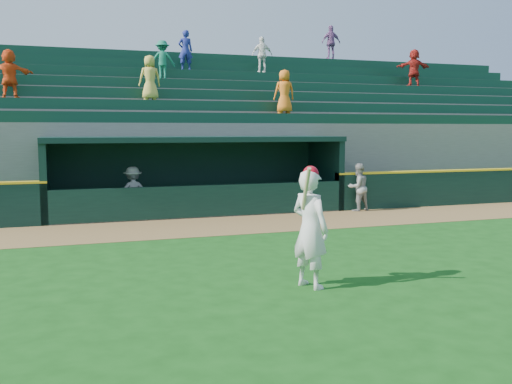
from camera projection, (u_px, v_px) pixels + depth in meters
ground at (282, 265)px, 11.33m from camera, size 120.00×120.00×0.00m
warning_track at (218, 226)px, 15.94m from camera, size 40.00×3.00×0.01m
dugout_player_front at (358, 187)px, 18.80m from camera, size 0.85×0.71×1.57m
dugout_player_inside at (133, 192)px, 17.62m from camera, size 1.06×0.69×1.55m
dugout at (194, 170)px, 18.72m from camera, size 9.40×2.80×2.46m
stands at (169, 137)px, 22.90m from camera, size 34.50×6.30×7.56m
batter_at_plate at (310, 227)px, 9.66m from camera, size 0.75×0.92×2.10m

